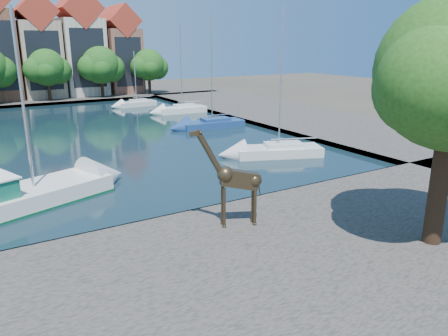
# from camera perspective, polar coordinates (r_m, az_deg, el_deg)

# --- Properties ---
(ground) EXTENTS (160.00, 160.00, 0.00)m
(ground) POSITION_cam_1_polar(r_m,az_deg,el_deg) (23.57, -4.39, -6.57)
(ground) COLOR #38332B
(ground) RESTS_ON ground
(water_basin) EXTENTS (38.00, 50.00, 0.08)m
(water_basin) POSITION_cam_1_polar(r_m,az_deg,el_deg) (45.44, -18.26, 3.93)
(water_basin) COLOR black
(water_basin) RESTS_ON ground
(near_quay) EXTENTS (50.00, 14.00, 0.50)m
(near_quay) POSITION_cam_1_polar(r_m,az_deg,el_deg) (18.10, 5.95, -13.22)
(near_quay) COLOR #4E4744
(near_quay) RESTS_ON ground
(far_quay) EXTENTS (60.00, 16.00, 0.50)m
(far_quay) POSITION_cam_1_polar(r_m,az_deg,el_deg) (76.59, -23.94, 8.27)
(far_quay) COLOR #4E4744
(far_quay) RESTS_ON ground
(right_quay) EXTENTS (14.00, 52.00, 0.50)m
(right_quay) POSITION_cam_1_polar(r_m,az_deg,el_deg) (56.29, 7.39, 7.09)
(right_quay) COLOR #4E4744
(right_quay) RESTS_ON ground
(townhouse_east_inner) EXTENTS (5.94, 9.18, 15.79)m
(townhouse_east_inner) POSITION_cam_1_polar(r_m,az_deg,el_deg) (76.35, -23.08, 14.01)
(townhouse_east_inner) COLOR tan
(townhouse_east_inner) RESTS_ON far_quay
(townhouse_east_mid) EXTENTS (6.43, 9.18, 16.65)m
(townhouse_east_mid) POSITION_cam_1_polar(r_m,az_deg,el_deg) (77.61, -18.23, 14.77)
(townhouse_east_mid) COLOR beige
(townhouse_east_mid) RESTS_ON far_quay
(townhouse_east_end) EXTENTS (5.44, 9.18, 14.43)m
(townhouse_east_end) POSITION_cam_1_polar(r_m,az_deg,el_deg) (79.40, -13.47, 14.42)
(townhouse_east_end) COLOR brown
(townhouse_east_end) RESTS_ON far_quay
(far_tree_mid_east) EXTENTS (7.02, 5.40, 7.52)m
(far_tree_mid_east) POSITION_cam_1_polar(r_m,az_deg,el_deg) (71.04, -22.07, 11.92)
(far_tree_mid_east) COLOR #332114
(far_tree_mid_east) RESTS_ON far_quay
(far_tree_east) EXTENTS (7.54, 5.80, 7.84)m
(far_tree_east) POSITION_cam_1_polar(r_m,az_deg,el_deg) (72.79, -15.74, 12.65)
(far_tree_east) COLOR #332114
(far_tree_east) RESTS_ON far_quay
(far_tree_far_east) EXTENTS (6.76, 5.20, 7.36)m
(far_tree_far_east) POSITION_cam_1_polar(r_m,az_deg,el_deg) (75.37, -9.74, 13.00)
(far_tree_far_east) COLOR #332114
(far_tree_far_east) RESTS_ON far_quay
(giraffe_statue) EXTENTS (3.26, 1.46, 4.78)m
(giraffe_statue) POSITION_cam_1_polar(r_m,az_deg,el_deg) (20.66, 1.39, -1.44)
(giraffe_statue) COLOR #362B1B
(giraffe_statue) RESTS_ON near_quay
(motorsailer) EXTENTS (11.65, 6.85, 10.83)m
(motorsailer) POSITION_cam_1_polar(r_m,az_deg,el_deg) (26.69, -26.76, -3.49)
(motorsailer) COLOR silver
(motorsailer) RESTS_ON water_basin
(sailboat_right_a) EXTENTS (7.34, 4.85, 11.67)m
(sailboat_right_a) POSITION_cam_1_polar(r_m,az_deg,el_deg) (35.83, 7.14, 2.50)
(sailboat_right_a) COLOR silver
(sailboat_right_a) RESTS_ON water_basin
(sailboat_right_b) EXTENTS (6.99, 2.88, 11.84)m
(sailboat_right_b) POSITION_cam_1_polar(r_m,az_deg,el_deg) (47.41, -1.56, 5.97)
(sailboat_right_b) COLOR navy
(sailboat_right_b) RESTS_ON water_basin
(sailboat_right_c) EXTENTS (6.39, 2.64, 10.92)m
(sailboat_right_c) POSITION_cam_1_polar(r_m,az_deg,el_deg) (57.60, -5.49, 7.79)
(sailboat_right_c) COLOR silver
(sailboat_right_c) RESTS_ON water_basin
(sailboat_right_d) EXTENTS (5.70, 2.55, 7.64)m
(sailboat_right_d) POSITION_cam_1_polar(r_m,az_deg,el_deg) (64.45, -11.34, 8.38)
(sailboat_right_d) COLOR silver
(sailboat_right_d) RESTS_ON water_basin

